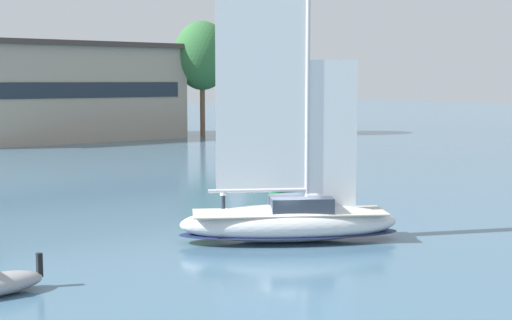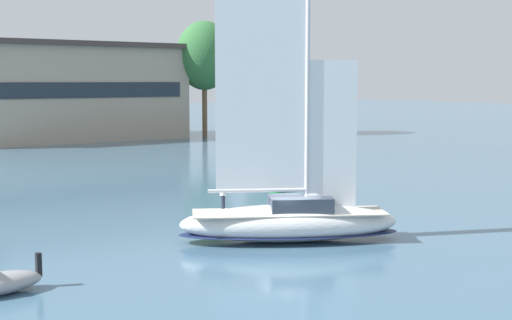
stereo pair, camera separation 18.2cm
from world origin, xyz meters
name	(u,v)px [view 2 (the right image)]	position (x,y,z in m)	size (l,w,h in m)	color
ground_plane	(289,241)	(0.00, 0.00, 0.00)	(400.00, 400.00, 0.00)	#42667F
waterfront_building	(64,91)	(13.25, 68.68, 6.80)	(33.00, 16.33, 13.51)	tan
tree_shore_left	(272,48)	(42.71, 59.39, 13.29)	(9.23, 9.23, 18.99)	brown
tree_shore_right	(204,56)	(32.15, 61.83, 11.90)	(8.26, 8.26, 16.99)	brown
sailboat_main	(290,218)	(0.02, -0.01, 1.22)	(11.60, 8.47, 15.80)	silver
channel_buoy	(277,181)	(9.36, 13.53, 0.83)	(1.15, 1.15, 2.08)	green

